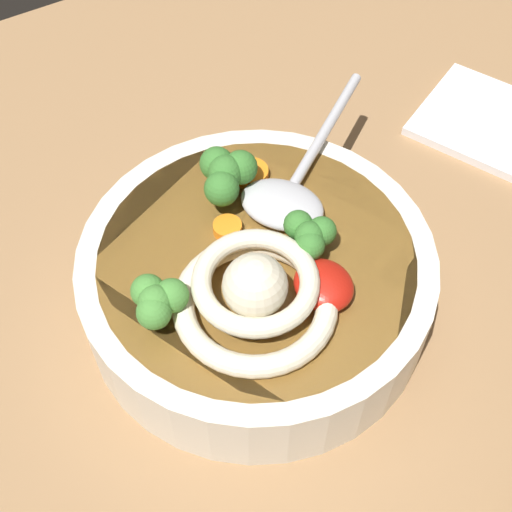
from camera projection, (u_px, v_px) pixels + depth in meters
table_slab at (269, 335)px, 53.00cm from camera, size 90.51×90.51×4.12cm
soup_bowl at (256, 280)px, 49.78cm from camera, size 24.47×24.47×5.92cm
noodle_pile at (255, 293)px, 43.95cm from camera, size 11.53×11.30×4.63cm
soup_spoon at (290, 191)px, 49.93cm from camera, size 12.32×16.22×1.60cm
chili_sauce_dollop at (324, 285)px, 44.94cm from camera, size 4.13×3.71×1.86cm
broccoli_floret_beside_noodles at (158, 302)px, 42.80cm from camera, size 4.22×3.63×3.34cm
broccoli_floret_center at (308, 233)px, 46.19cm from camera, size 3.88×3.34×3.07cm
broccoli_floret_near_spoon at (228, 173)px, 48.85cm from camera, size 4.74×4.08×3.75cm
carrot_slice_right at (227, 228)px, 48.48cm from camera, size 2.00×2.00×0.71cm
carrot_slice_rear at (250, 173)px, 51.53cm from camera, size 2.63×2.63×0.75cm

